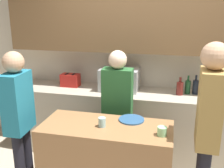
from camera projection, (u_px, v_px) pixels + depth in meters
back_wall at (145, 45)px, 3.59m from camera, size 6.40×0.40×2.70m
back_counter at (140, 124)px, 3.64m from camera, size 3.60×0.62×0.93m
kitchen_island at (106, 167)px, 2.66m from camera, size 1.28×0.57×0.92m
microwave at (120, 79)px, 3.59m from camera, size 0.52×0.39×0.30m
toaster at (70, 80)px, 3.77m from camera, size 0.26×0.16×0.18m
bottle_0 at (180, 88)px, 3.39m from camera, size 0.09×0.09×0.23m
bottle_1 at (188, 87)px, 3.44m from camera, size 0.07×0.07×0.24m
bottle_2 at (195, 87)px, 3.42m from camera, size 0.07×0.07×0.25m
plate_on_island at (131, 120)px, 2.66m from camera, size 0.26×0.26×0.01m
cup_0 at (102, 122)px, 2.50m from camera, size 0.07×0.07×0.09m
cup_1 at (162, 131)px, 2.33m from camera, size 0.09×0.09×0.08m
person_left at (208, 123)px, 2.26m from camera, size 0.23×0.35×1.76m
person_center at (117, 105)px, 3.04m from camera, size 0.34×0.21×1.57m
person_right at (19, 115)px, 2.69m from camera, size 0.21×0.35×1.62m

